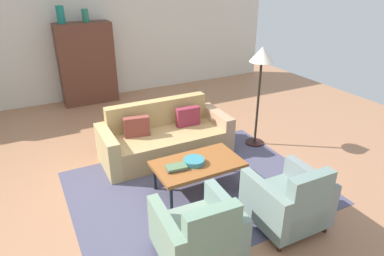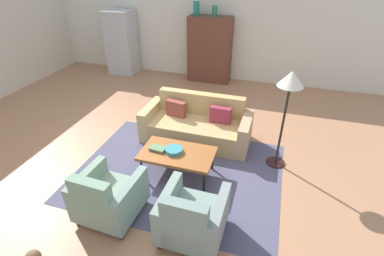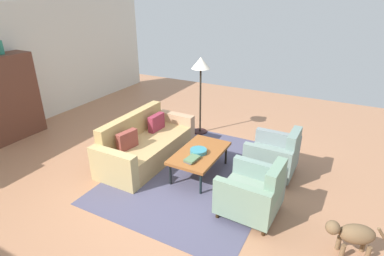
# 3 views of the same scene
# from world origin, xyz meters

# --- Properties ---
(ground_plane) EXTENTS (11.80, 11.80, 0.00)m
(ground_plane) POSITION_xyz_m (0.00, 0.00, 0.00)
(ground_plane) COLOR #AD7654
(area_rug) EXTENTS (3.40, 2.60, 0.01)m
(area_rug) POSITION_xyz_m (0.53, -0.37, 0.00)
(area_rug) COLOR #4E4C65
(area_rug) RESTS_ON ground
(couch) EXTENTS (2.11, 0.92, 0.86)m
(couch) POSITION_xyz_m (0.53, 0.77, 0.29)
(couch) COLOR tan
(couch) RESTS_ON ground
(coffee_table) EXTENTS (1.20, 0.70, 0.44)m
(coffee_table) POSITION_xyz_m (0.53, -0.42, 0.40)
(coffee_table) COLOR black
(coffee_table) RESTS_ON ground
(armchair_left) EXTENTS (0.84, 0.84, 0.88)m
(armchair_left) POSITION_xyz_m (-0.08, -1.59, 0.34)
(armchair_left) COLOR #342412
(armchair_left) RESTS_ON ground
(armchair_right) EXTENTS (0.81, 0.81, 0.88)m
(armchair_right) POSITION_xyz_m (1.13, -1.59, 0.34)
(armchair_right) COLOR #2E2917
(armchair_right) RESTS_ON ground
(fruit_bowl) EXTENTS (0.29, 0.29, 0.07)m
(fruit_bowl) POSITION_xyz_m (0.47, -0.42, 0.48)
(fruit_bowl) COLOR teal
(fruit_bowl) RESTS_ON coffee_table
(book_stack) EXTENTS (0.29, 0.20, 0.05)m
(book_stack) POSITION_xyz_m (0.19, -0.44, 0.47)
(book_stack) COLOR #56555C
(book_stack) RESTS_ON coffee_table
(cabinet) EXTENTS (1.20, 0.51, 1.80)m
(cabinet) POSITION_xyz_m (-0.02, 3.89, 0.90)
(cabinet) COLOR brown
(cabinet) RESTS_ON ground
(floor_lamp) EXTENTS (0.40, 0.40, 1.72)m
(floor_lamp) POSITION_xyz_m (2.10, 0.36, 1.44)
(floor_lamp) COLOR black
(floor_lamp) RESTS_ON ground
(dog) EXTENTS (0.38, 0.67, 0.48)m
(dog) POSITION_xyz_m (-0.25, -2.85, 0.31)
(dog) COLOR brown
(dog) RESTS_ON ground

